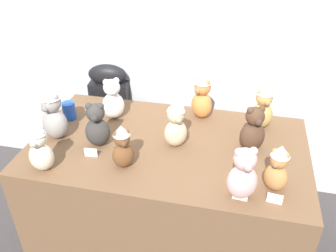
% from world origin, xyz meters
% --- Properties ---
extents(wall_back, '(7.00, 0.08, 2.60)m').
position_xyz_m(wall_back, '(0.00, 0.95, 1.30)').
color(wall_back, silver).
rests_on(wall_back, ground_plane).
extents(display_table, '(1.56, 0.90, 0.75)m').
position_xyz_m(display_table, '(0.00, 0.25, 0.37)').
color(display_table, brown).
rests_on(display_table, ground_plane).
extents(instrument_case, '(0.29, 0.15, 0.94)m').
position_xyz_m(instrument_case, '(-0.57, 0.83, 0.47)').
color(instrument_case, black).
rests_on(instrument_case, ground_plane).
extents(teddy_bear_chestnut, '(0.15, 0.14, 0.25)m').
position_xyz_m(teddy_bear_chestnut, '(-0.18, 0.01, 0.87)').
color(teddy_bear_chestnut, brown).
rests_on(teddy_bear_chestnut, display_table).
extents(teddy_bear_blush, '(0.17, 0.16, 0.28)m').
position_xyz_m(teddy_bear_blush, '(0.42, -0.09, 0.88)').
color(teddy_bear_blush, beige).
rests_on(teddy_bear_blush, display_table).
extents(teddy_bear_honey, '(0.17, 0.16, 0.29)m').
position_xyz_m(teddy_bear_honey, '(0.51, 0.55, 0.89)').
color(teddy_bear_honey, tan).
rests_on(teddy_bear_honey, display_table).
extents(teddy_bear_charcoal, '(0.16, 0.14, 0.27)m').
position_xyz_m(teddy_bear_charcoal, '(-0.38, 0.16, 0.87)').
color(teddy_bear_charcoal, '#383533').
rests_on(teddy_bear_charcoal, display_table).
extents(teddy_bear_ginger, '(0.18, 0.17, 0.30)m').
position_xyz_m(teddy_bear_ginger, '(0.14, 0.59, 0.90)').
color(teddy_bear_ginger, '#D17F3D').
rests_on(teddy_bear_ginger, display_table).
extents(teddy_bear_ash, '(0.18, 0.16, 0.33)m').
position_xyz_m(teddy_bear_ash, '(-0.64, 0.18, 0.91)').
color(teddy_bear_ash, gray).
rests_on(teddy_bear_ash, display_table).
extents(teddy_bear_cocoa, '(0.18, 0.17, 0.27)m').
position_xyz_m(teddy_bear_cocoa, '(0.46, 0.30, 0.87)').
color(teddy_bear_cocoa, '#4C3323').
rests_on(teddy_bear_cocoa, display_table).
extents(teddy_bear_snow, '(0.18, 0.17, 0.27)m').
position_xyz_m(teddy_bear_snow, '(-0.40, 0.46, 0.87)').
color(teddy_bear_snow, white).
rests_on(teddy_bear_snow, display_table).
extents(teddy_bear_cream, '(0.13, 0.11, 0.28)m').
position_xyz_m(teddy_bear_cream, '(-0.57, -0.11, 0.88)').
color(teddy_bear_cream, beige).
rests_on(teddy_bear_cream, display_table).
extents(teddy_bear_caramel, '(0.14, 0.14, 0.25)m').
position_xyz_m(teddy_bear_caramel, '(0.57, 0.00, 0.87)').
color(teddy_bear_caramel, '#B27A42').
rests_on(teddy_bear_caramel, display_table).
extents(teddy_bear_sand, '(0.17, 0.16, 0.28)m').
position_xyz_m(teddy_bear_sand, '(0.04, 0.25, 0.89)').
color(teddy_bear_sand, '#CCB78E').
rests_on(teddy_bear_sand, display_table).
extents(party_cup_blue, '(0.08, 0.08, 0.11)m').
position_xyz_m(party_cup_blue, '(-0.67, 0.39, 0.80)').
color(party_cup_blue, blue).
rests_on(party_cup_blue, display_table).
extents(name_card_front_left, '(0.07, 0.02, 0.05)m').
position_xyz_m(name_card_front_left, '(0.58, -0.10, 0.77)').
color(name_card_front_left, white).
rests_on(name_card_front_left, display_table).
extents(name_card_front_middle, '(0.07, 0.01, 0.05)m').
position_xyz_m(name_card_front_middle, '(0.42, -0.11, 0.77)').
color(name_card_front_middle, white).
rests_on(name_card_front_middle, display_table).
extents(name_card_front_right, '(0.07, 0.01, 0.05)m').
position_xyz_m(name_card_front_right, '(-0.38, 0.05, 0.77)').
color(name_card_front_right, white).
rests_on(name_card_front_right, display_table).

